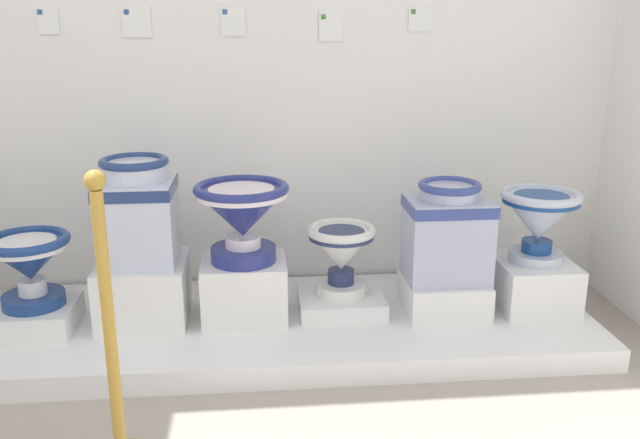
{
  "coord_description": "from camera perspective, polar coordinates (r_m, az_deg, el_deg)",
  "views": [
    {
      "loc": [
        1.51,
        -0.97,
        1.42
      ],
      "look_at": [
        1.78,
        1.92,
        0.57
      ],
      "focal_mm": 37.64,
      "sensor_mm": 36.0,
      "label": 1
    }
  ],
  "objects": [
    {
      "name": "plinth_block_central_ornate",
      "position": [
        3.22,
        1.77,
        -6.95
      ],
      "size": [
        0.4,
        0.36,
        0.08
      ],
      "primitive_type": "cube",
      "color": "white",
      "rests_on": "display_platform"
    },
    {
      "name": "antique_toilet_central_ornate",
      "position": [
        3.13,
        1.81,
        -2.68
      ],
      "size": [
        0.32,
        0.32,
        0.33
      ],
      "color": "white",
      "rests_on": "plinth_block_central_ornate"
    },
    {
      "name": "info_placard_fourth",
      "position": [
        3.41,
        0.94,
        16.13
      ],
      "size": [
        0.12,
        0.01,
        0.14
      ],
      "color": "white"
    },
    {
      "name": "antique_toilet_squat_floral",
      "position": [
        3.07,
        -15.25,
        0.85
      ],
      "size": [
        0.33,
        0.33,
        0.48
      ],
      "color": "silver",
      "rests_on": "plinth_block_squat_floral"
    },
    {
      "name": "stanchion_post_near_left",
      "position": [
        2.3,
        -17.1,
        -12.8
      ],
      "size": [
        0.23,
        0.23,
        1.01
      ],
      "color": "gold",
      "rests_on": "ground_plane"
    },
    {
      "name": "plinth_block_broad_patterned",
      "position": [
        3.11,
        -6.42,
        -5.94
      ],
      "size": [
        0.38,
        0.31,
        0.28
      ],
      "primitive_type": "cube",
      "color": "white",
      "rests_on": "display_platform"
    },
    {
      "name": "info_placard_fifth",
      "position": [
        3.49,
        8.54,
        16.51
      ],
      "size": [
        0.12,
        0.01,
        0.12
      ],
      "color": "white"
    },
    {
      "name": "antique_toilet_broad_patterned",
      "position": [
        2.99,
        -6.64,
        0.61
      ],
      "size": [
        0.42,
        0.42,
        0.36
      ],
      "color": "navy",
      "rests_on": "plinth_block_broad_patterned"
    },
    {
      "name": "plinth_block_rightmost",
      "position": [
        3.24,
        10.47,
        -6.3
      ],
      "size": [
        0.38,
        0.34,
        0.16
      ],
      "primitive_type": "cube",
      "color": "white",
      "rests_on": "display_platform"
    },
    {
      "name": "info_placard_first",
      "position": [
        3.52,
        -22.15,
        15.42
      ],
      "size": [
        0.1,
        0.01,
        0.13
      ],
      "color": "white"
    },
    {
      "name": "info_placard_third",
      "position": [
        3.39,
        -7.41,
        16.41
      ],
      "size": [
        0.12,
        0.01,
        0.14
      ],
      "color": "white"
    },
    {
      "name": "antique_toilet_rightmost",
      "position": [
        3.13,
        10.78,
        -0.84
      ],
      "size": [
        0.38,
        0.29,
        0.47
      ],
      "color": "#A8AFD0",
      "rests_on": "plinth_block_rightmost"
    },
    {
      "name": "plinth_block_leftmost",
      "position": [
        3.26,
        -22.98,
        -7.66
      ],
      "size": [
        0.34,
        0.34,
        0.12
      ],
      "primitive_type": "cube",
      "color": "white",
      "rests_on": "display_platform"
    },
    {
      "name": "info_placard_second",
      "position": [
        3.43,
        -15.34,
        15.93
      ],
      "size": [
        0.14,
        0.01,
        0.15
      ],
      "color": "white"
    },
    {
      "name": "antique_toilet_leftmost",
      "position": [
        3.17,
        -23.51,
        -3.21
      ],
      "size": [
        0.36,
        0.36,
        0.32
      ],
      "color": "navy",
      "rests_on": "plinth_block_leftmost"
    },
    {
      "name": "display_platform",
      "position": [
        3.2,
        -1.92,
        -8.96
      ],
      "size": [
        2.73,
        0.98,
        0.1
      ],
      "primitive_type": "cube",
      "color": "white",
      "rests_on": "ground_plane"
    },
    {
      "name": "wall_back",
      "position": [
        3.43,
        -2.74,
        16.87
      ],
      "size": [
        3.55,
        0.06,
        2.9
      ],
      "primitive_type": "cube",
      "color": "white",
      "rests_on": "ground_plane"
    },
    {
      "name": "plinth_block_squat_floral",
      "position": [
        3.19,
        -14.73,
        -5.83
      ],
      "size": [
        0.39,
        0.39,
        0.28
      ],
      "primitive_type": "cube",
      "color": "white",
      "rests_on": "display_platform"
    },
    {
      "name": "plinth_block_tall_cobalt",
      "position": [
        3.39,
        17.65,
        -5.21
      ],
      "size": [
        0.35,
        0.37,
        0.23
      ],
      "primitive_type": "cube",
      "color": "white",
      "rests_on": "display_platform"
    },
    {
      "name": "antique_toilet_tall_cobalt",
      "position": [
        3.28,
        18.15,
        0.24
      ],
      "size": [
        0.37,
        0.37,
        0.34
      ],
      "color": "silver",
      "rests_on": "plinth_block_tall_cobalt"
    }
  ]
}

